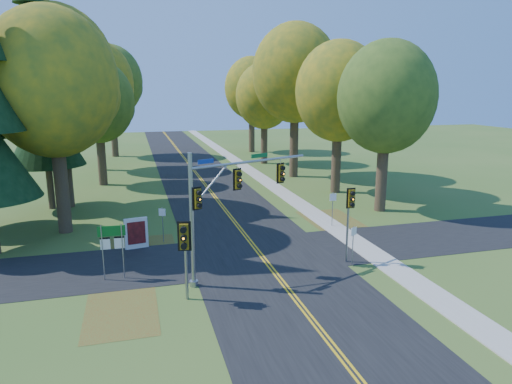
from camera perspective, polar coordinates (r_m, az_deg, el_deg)
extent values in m
plane|color=#345A1F|center=(24.42, 1.75, -9.33)|extent=(160.00, 160.00, 0.00)
cube|color=black|center=(24.42, 1.75, -9.31)|extent=(8.00, 160.00, 0.02)
cube|color=black|center=(26.21, 0.46, -7.72)|extent=(60.00, 6.00, 0.02)
cube|color=gold|center=(24.38, 1.52, -9.30)|extent=(0.10, 160.00, 0.01)
cube|color=gold|center=(24.44, 1.97, -9.25)|extent=(0.10, 160.00, 0.01)
cube|color=#9E998E|center=(26.77, 14.67, -7.66)|extent=(1.60, 160.00, 0.06)
cube|color=brown|center=(27.23, -14.12, -7.33)|extent=(4.00, 6.00, 0.00)
cube|color=brown|center=(32.07, 10.31, -4.06)|extent=(3.50, 8.00, 0.00)
cube|color=brown|center=(20.79, -16.46, -14.01)|extent=(3.00, 5.00, 0.00)
cylinder|color=#38281C|center=(31.80, -23.18, 1.22)|extent=(0.86, 0.86, 6.75)
ellipsoid|color=#AE8B17|center=(31.26, -24.19, 12.37)|extent=(8.00, 8.00, 9.20)
sphere|color=#AE8B17|center=(32.26, -20.88, 11.20)|extent=(4.80, 4.80, 4.80)
sphere|color=#AE8B17|center=(30.73, -27.20, 13.59)|extent=(4.40, 4.40, 4.40)
cylinder|color=#38281C|center=(35.87, 15.46, 2.46)|extent=(0.83, 0.83, 6.08)
ellipsoid|color=#526C21|center=(35.34, 16.00, 11.36)|extent=(7.20, 7.20, 8.28)
sphere|color=#526C21|center=(37.03, 17.01, 10.22)|extent=(4.32, 4.32, 4.32)
sphere|color=#526C21|center=(34.07, 14.85, 12.60)|extent=(3.96, 3.96, 3.96)
cylinder|color=#38281C|center=(38.57, -22.77, 3.64)|extent=(0.89, 0.89, 7.42)
ellipsoid|color=#AE8B17|center=(38.19, -23.67, 13.63)|extent=(8.60, 8.60, 9.89)
sphere|color=#AE8B17|center=(39.27, -20.75, 12.56)|extent=(5.16, 5.16, 5.16)
sphere|color=#AE8B17|center=(37.62, -26.31, 14.74)|extent=(4.73, 4.73, 4.73)
cylinder|color=#38281C|center=(41.50, 10.01, 4.25)|extent=(0.84, 0.84, 6.30)
ellipsoid|color=#AE8B17|center=(41.06, 10.33, 12.29)|extent=(7.60, 7.60, 8.74)
sphere|color=#AE8B17|center=(42.76, 11.50, 11.23)|extent=(4.56, 4.56, 4.56)
sphere|color=#AE8B17|center=(39.81, 9.07, 13.42)|extent=(4.18, 4.18, 4.18)
cylinder|color=#38281C|center=(46.56, -18.75, 4.26)|extent=(0.81, 0.81, 5.62)
ellipsoid|color=#526C21|center=(46.13, -19.22, 10.64)|extent=(6.80, 6.80, 7.82)
sphere|color=#526C21|center=(47.11, -17.41, 9.97)|extent=(4.08, 4.08, 4.08)
sphere|color=#526C21|center=(45.54, -20.86, 11.36)|extent=(3.74, 3.74, 3.74)
cylinder|color=#38281C|center=(48.42, 4.78, 6.41)|extent=(0.90, 0.90, 7.65)
ellipsoid|color=#AE8B17|center=(48.14, 4.93, 14.60)|extent=(8.80, 8.80, 10.12)
sphere|color=#AE8B17|center=(49.98, 6.33, 13.50)|extent=(5.28, 5.28, 5.28)
sphere|color=#AE8B17|center=(46.84, 3.50, 15.75)|extent=(4.84, 4.84, 4.84)
cylinder|color=#38281C|center=(55.14, -18.93, 6.19)|extent=(0.87, 0.87, 6.98)
ellipsoid|color=#AE8B17|center=(54.84, -19.42, 12.80)|extent=(8.20, 8.20, 9.43)
sphere|color=#AE8B17|center=(55.99, -17.57, 12.07)|extent=(4.92, 4.92, 4.92)
sphere|color=#AE8B17|center=(54.15, -21.10, 13.55)|extent=(4.51, 4.51, 4.51)
cylinder|color=#38281C|center=(57.03, 1.03, 6.51)|extent=(0.82, 0.82, 5.85)
ellipsoid|color=#AE8B17|center=(56.69, 1.05, 11.92)|extent=(7.00, 7.00, 8.05)
sphere|color=#AE8B17|center=(58.11, 2.10, 11.24)|extent=(4.20, 4.20, 4.20)
sphere|color=#AE8B17|center=(55.67, 0.02, 12.62)|extent=(3.85, 3.85, 3.85)
cylinder|color=#38281C|center=(65.90, -17.34, 7.38)|extent=(0.88, 0.88, 7.20)
ellipsoid|color=#526C21|center=(65.67, -17.73, 13.06)|extent=(8.40, 8.40, 9.66)
sphere|color=#526C21|center=(66.89, -16.17, 12.42)|extent=(5.04, 5.04, 5.04)
sphere|color=#526C21|center=(64.92, -19.14, 13.72)|extent=(4.62, 4.62, 4.62)
cylinder|color=#38281C|center=(67.58, -0.54, 7.79)|extent=(0.85, 0.85, 6.53)
ellipsoid|color=#AE8B17|center=(67.31, -0.55, 12.88)|extent=(7.80, 7.80, 8.97)
sphere|color=#AE8B17|center=(68.85, 0.48, 12.23)|extent=(4.68, 4.68, 4.68)
sphere|color=#AE8B17|center=(66.23, -1.55, 13.55)|extent=(4.29, 4.29, 4.29)
cylinder|color=#38281C|center=(38.89, -24.30, 0.57)|extent=(0.50, 0.50, 3.42)
cone|color=black|center=(38.28, -24.92, 7.07)|extent=(5.60, 5.60, 5.45)
cone|color=black|center=(38.17, -25.48, 12.88)|extent=(4.57, 4.57, 5.45)
cone|color=black|center=(38.45, -26.06, 18.66)|extent=(3.55, 3.55, 5.45)
cylinder|color=#909298|center=(21.28, -8.02, -3.69)|extent=(0.20, 0.20, 6.41)
cylinder|color=#909298|center=(22.34, -7.77, -11.26)|extent=(0.40, 0.40, 0.27)
cylinder|color=#909298|center=(22.55, -0.58, 3.82)|extent=(6.42, 2.69, 0.13)
cylinder|color=#909298|center=(21.38, -5.80, 0.76)|extent=(1.95, 0.85, 1.89)
cylinder|color=#909298|center=(22.08, -2.40, 3.18)|extent=(0.04, 0.04, 0.33)
cube|color=#72590C|center=(22.19, -2.38, 1.60)|extent=(0.39, 0.37, 0.92)
cube|color=black|center=(22.19, -2.38, 1.60)|extent=(0.45, 0.20, 1.08)
sphere|color=orange|center=(22.02, -2.07, 1.51)|extent=(0.16, 0.16, 0.16)
cylinder|color=black|center=(21.96, -2.07, 2.26)|extent=(0.26, 0.22, 0.22)
cylinder|color=black|center=(22.02, -2.07, 1.51)|extent=(0.26, 0.22, 0.22)
cylinder|color=black|center=(22.08, -2.06, 0.77)|extent=(0.26, 0.22, 0.22)
cylinder|color=#909298|center=(23.73, 3.07, 3.85)|extent=(0.04, 0.04, 0.33)
cube|color=#72590C|center=(23.84, 3.05, 2.38)|extent=(0.39, 0.37, 0.92)
cube|color=black|center=(23.84, 3.05, 2.38)|extent=(0.45, 0.20, 1.08)
sphere|color=orange|center=(23.68, 3.38, 2.30)|extent=(0.16, 0.16, 0.16)
cylinder|color=black|center=(23.63, 3.39, 3.00)|extent=(0.26, 0.22, 0.22)
cylinder|color=black|center=(23.68, 3.38, 2.30)|extent=(0.26, 0.22, 0.22)
cylinder|color=black|center=(23.73, 3.37, 1.61)|extent=(0.26, 0.22, 0.22)
cube|color=#72590C|center=(20.98, -7.39, -0.79)|extent=(0.39, 0.37, 0.92)
cube|color=black|center=(20.98, -7.39, -0.79)|extent=(0.45, 0.20, 1.08)
sphere|color=orange|center=(20.81, -7.10, -0.90)|extent=(0.16, 0.16, 0.16)
cylinder|color=black|center=(20.74, -7.12, -0.12)|extent=(0.26, 0.22, 0.22)
cylinder|color=black|center=(20.81, -7.10, -0.90)|extent=(0.26, 0.22, 0.22)
cylinder|color=black|center=(20.88, -7.08, -1.68)|extent=(0.26, 0.22, 0.22)
cube|color=navy|center=(21.08, -6.30, 3.82)|extent=(0.78, 0.34, 0.20)
cube|color=#0C5926|center=(22.81, 0.44, 4.58)|extent=(0.95, 0.41, 0.20)
cylinder|color=gray|center=(24.88, 11.38, -4.18)|extent=(0.11, 0.11, 4.08)
cube|color=#72590C|center=(24.29, 11.75, -0.76)|extent=(0.32, 0.28, 0.93)
cube|color=black|center=(24.29, 11.75, -0.76)|extent=(0.48, 0.03, 1.09)
sphere|color=orange|center=(24.11, 11.98, -0.87)|extent=(0.17, 0.17, 0.17)
cylinder|color=black|center=(24.04, 12.02, -0.18)|extent=(0.22, 0.15, 0.22)
cylinder|color=black|center=(24.11, 11.98, -0.87)|extent=(0.22, 0.15, 0.22)
cylinder|color=black|center=(24.18, 11.95, -1.55)|extent=(0.22, 0.15, 0.22)
cylinder|color=gray|center=(20.47, -8.75, -8.54)|extent=(0.14, 0.14, 3.60)
cube|color=#72590C|center=(19.82, -8.95, -5.47)|extent=(0.45, 0.42, 1.13)
cube|color=black|center=(19.82, -8.95, -5.47)|extent=(0.58, 0.16, 1.33)
sphere|color=orange|center=(19.58, -9.03, -5.71)|extent=(0.20, 0.20, 0.20)
cylinder|color=black|center=(19.47, -9.07, -4.70)|extent=(0.30, 0.24, 0.27)
cylinder|color=black|center=(19.58, -9.03, -5.71)|extent=(0.30, 0.24, 0.27)
cylinder|color=black|center=(19.69, -9.00, -6.70)|extent=(0.30, 0.24, 0.27)
cylinder|color=gray|center=(23.53, -18.60, -7.24)|extent=(0.06, 0.06, 2.81)
cylinder|color=gray|center=(23.47, -16.31, -7.14)|extent=(0.06, 0.06, 2.81)
cube|color=#0C5719|center=(23.18, -17.63, -4.67)|extent=(1.31, 0.06, 0.51)
cube|color=silver|center=(23.18, -17.63, -4.67)|extent=(1.12, 0.03, 0.07)
cube|color=silver|center=(23.41, -18.33, -6.24)|extent=(0.47, 0.05, 0.51)
cube|color=black|center=(23.31, -18.38, -5.52)|extent=(0.47, 0.01, 0.09)
cube|color=silver|center=(23.36, -16.72, -6.16)|extent=(0.47, 0.05, 0.51)
cube|color=black|center=(23.27, -16.77, -5.44)|extent=(0.47, 0.01, 0.09)
cube|color=silver|center=(27.69, -14.74, -5.01)|extent=(1.35, 0.40, 1.85)
cube|color=maroon|center=(27.57, -14.71, -4.97)|extent=(1.02, 0.19, 1.34)
cube|color=silver|center=(27.85, -15.70, -6.64)|extent=(0.09, 0.09, 0.31)
cube|color=silver|center=(28.01, -13.61, -6.40)|extent=(0.09, 0.09, 0.31)
cylinder|color=gray|center=(31.33, 9.53, -2.17)|extent=(0.05, 0.05, 2.38)
cube|color=silver|center=(31.10, 9.60, -0.64)|extent=(0.46, 0.07, 0.49)
cylinder|color=gray|center=(24.89, 12.01, -6.54)|extent=(0.05, 0.05, 2.14)
cube|color=silver|center=(24.63, 12.12, -4.84)|extent=(0.39, 0.18, 0.44)
cylinder|color=gray|center=(28.37, -11.57, -4.05)|extent=(0.05, 0.05, 2.20)
cube|color=silver|center=(28.13, -11.66, -2.50)|extent=(0.40, 0.19, 0.45)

